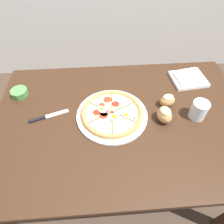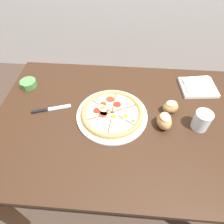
{
  "view_description": "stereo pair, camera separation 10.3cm",
  "coord_description": "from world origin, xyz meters",
  "px_view_note": "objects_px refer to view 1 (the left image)",
  "views": [
    {
      "loc": [
        -0.11,
        -0.65,
        1.55
      ],
      "look_at": [
        -0.06,
        0.02,
        0.77
      ],
      "focal_mm": 32.0,
      "sensor_mm": 36.0,
      "label": 1
    },
    {
      "loc": [
        -0.01,
        -0.65,
        1.55
      ],
      "look_at": [
        -0.06,
        0.02,
        0.77
      ],
      "focal_mm": 32.0,
      "sensor_mm": 36.0,
      "label": 2
    }
  ],
  "objects_px": {
    "ramekin_bowl": "(19,93)",
    "bread_piece_mid": "(167,100)",
    "knife_main": "(48,116)",
    "dining_table": "(123,129)",
    "pizza": "(112,113)",
    "napkin_folded": "(189,78)",
    "water_glass": "(199,111)",
    "bread_piece_near": "(164,115)"
  },
  "relations": [
    {
      "from": "dining_table",
      "to": "pizza",
      "type": "xyz_separation_m",
      "value": [
        -0.06,
        0.02,
        0.12
      ]
    },
    {
      "from": "bread_piece_near",
      "to": "water_glass",
      "type": "xyz_separation_m",
      "value": [
        0.18,
        0.01,
        0.0
      ]
    },
    {
      "from": "pizza",
      "to": "dining_table",
      "type": "bearing_deg",
      "value": -16.53
    },
    {
      "from": "bread_piece_mid",
      "to": "water_glass",
      "type": "bearing_deg",
      "value": -33.13
    },
    {
      "from": "bread_piece_mid",
      "to": "knife_main",
      "type": "distance_m",
      "value": 0.64
    },
    {
      "from": "dining_table",
      "to": "knife_main",
      "type": "relative_size",
      "value": 6.63
    },
    {
      "from": "dining_table",
      "to": "bread_piece_near",
      "type": "height_order",
      "value": "bread_piece_near"
    },
    {
      "from": "bread_piece_near",
      "to": "knife_main",
      "type": "xyz_separation_m",
      "value": [
        -0.59,
        0.07,
        -0.04
      ]
    },
    {
      "from": "knife_main",
      "to": "bread_piece_mid",
      "type": "bearing_deg",
      "value": -15.06
    },
    {
      "from": "napkin_folded",
      "to": "pizza",
      "type": "bearing_deg",
      "value": -152.99
    },
    {
      "from": "dining_table",
      "to": "ramekin_bowl",
      "type": "xyz_separation_m",
      "value": [
        -0.58,
        0.21,
        0.12
      ]
    },
    {
      "from": "pizza",
      "to": "napkin_folded",
      "type": "relative_size",
      "value": 1.72
    },
    {
      "from": "dining_table",
      "to": "ramekin_bowl",
      "type": "height_order",
      "value": "ramekin_bowl"
    },
    {
      "from": "ramekin_bowl",
      "to": "napkin_folded",
      "type": "xyz_separation_m",
      "value": [
        1.01,
        0.06,
        -0.0
      ]
    },
    {
      "from": "dining_table",
      "to": "bread_piece_mid",
      "type": "distance_m",
      "value": 0.28
    },
    {
      "from": "bread_piece_mid",
      "to": "water_glass",
      "type": "relative_size",
      "value": 0.93
    },
    {
      "from": "knife_main",
      "to": "water_glass",
      "type": "distance_m",
      "value": 0.78
    },
    {
      "from": "pizza",
      "to": "water_glass",
      "type": "height_order",
      "value": "water_glass"
    },
    {
      "from": "ramekin_bowl",
      "to": "pizza",
      "type": "bearing_deg",
      "value": -20.54
    },
    {
      "from": "ramekin_bowl",
      "to": "knife_main",
      "type": "height_order",
      "value": "ramekin_bowl"
    },
    {
      "from": "dining_table",
      "to": "knife_main",
      "type": "bearing_deg",
      "value": 174.75
    },
    {
      "from": "ramekin_bowl",
      "to": "knife_main",
      "type": "bearing_deg",
      "value": -43.99
    },
    {
      "from": "bread_piece_mid",
      "to": "napkin_folded",
      "type": "bearing_deg",
      "value": 46.28
    },
    {
      "from": "bread_piece_near",
      "to": "water_glass",
      "type": "bearing_deg",
      "value": 3.74
    },
    {
      "from": "pizza",
      "to": "ramekin_bowl",
      "type": "height_order",
      "value": "pizza"
    },
    {
      "from": "ramekin_bowl",
      "to": "water_glass",
      "type": "distance_m",
      "value": 0.98
    },
    {
      "from": "bread_piece_mid",
      "to": "knife_main",
      "type": "xyz_separation_m",
      "value": [
        -0.64,
        -0.04,
        -0.03
      ]
    },
    {
      "from": "pizza",
      "to": "water_glass",
      "type": "xyz_separation_m",
      "value": [
        0.44,
        -0.04,
        0.02
      ]
    },
    {
      "from": "ramekin_bowl",
      "to": "bread_piece_mid",
      "type": "bearing_deg",
      "value": -9.69
    },
    {
      "from": "napkin_folded",
      "to": "bread_piece_mid",
      "type": "xyz_separation_m",
      "value": [
        -0.19,
        -0.2,
        0.02
      ]
    },
    {
      "from": "knife_main",
      "to": "water_glass",
      "type": "relative_size",
      "value": 2.08
    },
    {
      "from": "ramekin_bowl",
      "to": "napkin_folded",
      "type": "relative_size",
      "value": 0.45
    },
    {
      "from": "pizza",
      "to": "bread_piece_near",
      "type": "height_order",
      "value": "bread_piece_near"
    },
    {
      "from": "bread_piece_near",
      "to": "dining_table",
      "type": "bearing_deg",
      "value": 171.61
    },
    {
      "from": "dining_table",
      "to": "bread_piece_near",
      "type": "relative_size",
      "value": 12.93
    },
    {
      "from": "dining_table",
      "to": "napkin_folded",
      "type": "height_order",
      "value": "napkin_folded"
    },
    {
      "from": "ramekin_bowl",
      "to": "knife_main",
      "type": "distance_m",
      "value": 0.25
    },
    {
      "from": "pizza",
      "to": "ramekin_bowl",
      "type": "relative_size",
      "value": 3.8
    },
    {
      "from": "napkin_folded",
      "to": "water_glass",
      "type": "relative_size",
      "value": 2.19
    },
    {
      "from": "pizza",
      "to": "knife_main",
      "type": "distance_m",
      "value": 0.33
    },
    {
      "from": "napkin_folded",
      "to": "dining_table",
      "type": "bearing_deg",
      "value": -147.92
    },
    {
      "from": "bread_piece_near",
      "to": "knife_main",
      "type": "distance_m",
      "value": 0.6
    }
  ]
}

